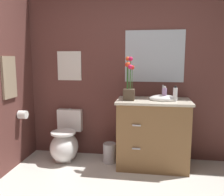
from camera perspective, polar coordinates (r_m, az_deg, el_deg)
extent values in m
cube|color=brown|center=(3.50, 6.38, 6.26)|extent=(4.33, 0.05, 2.50)
ellipsoid|color=white|center=(3.57, -10.95, -11.07)|extent=(0.38, 0.48, 0.40)
cube|color=white|center=(3.65, -10.62, -12.43)|extent=(0.22, 0.26, 0.18)
cube|color=white|center=(3.73, -9.63, -4.99)|extent=(0.36, 0.13, 0.32)
cylinder|color=white|center=(3.48, -11.16, -7.85)|extent=(0.34, 0.34, 0.03)
cylinder|color=#B7B7BC|center=(3.70, -9.69, -2.58)|extent=(0.04, 0.04, 0.02)
cube|color=brown|center=(3.32, 9.37, -8.34)|extent=(0.90, 0.52, 0.87)
cube|color=beige|center=(3.21, 9.58, -0.70)|extent=(0.94, 0.56, 0.03)
ellipsoid|color=white|center=(3.21, 11.74, -0.14)|extent=(0.36, 0.26, 0.10)
cylinder|color=#B7B7BC|center=(3.36, 11.64, 1.48)|extent=(0.02, 0.02, 0.18)
cube|color=#B7B7BC|center=(3.01, 5.68, -6.32)|extent=(0.10, 0.02, 0.02)
cube|color=#B7B7BC|center=(3.10, 5.60, -11.57)|extent=(0.10, 0.02, 0.02)
cube|color=#4C3D2D|center=(3.15, 3.94, 0.78)|extent=(0.14, 0.14, 0.14)
cylinder|color=#386B2D|center=(3.12, 4.66, 4.53)|extent=(0.01, 0.01, 0.28)
sphere|color=red|center=(3.11, 4.70, 7.05)|extent=(0.06, 0.06, 0.06)
cylinder|color=#386B2D|center=(3.14, 4.29, 5.53)|extent=(0.01, 0.01, 0.38)
sphere|color=#E01E51|center=(3.14, 4.33, 9.00)|extent=(0.06, 0.06, 0.06)
cylinder|color=#386B2D|center=(3.16, 3.62, 5.57)|extent=(0.01, 0.01, 0.38)
sphere|color=#EA4C23|center=(3.16, 3.65, 9.04)|extent=(0.06, 0.06, 0.06)
cylinder|color=#386B2D|center=(3.13, 3.48, 4.86)|extent=(0.01, 0.01, 0.31)
sphere|color=red|center=(3.12, 3.51, 7.70)|extent=(0.06, 0.06, 0.06)
cylinder|color=#386B2D|center=(3.11, 3.74, 4.88)|extent=(0.01, 0.01, 0.31)
sphere|color=#EA4C23|center=(3.11, 3.77, 7.76)|extent=(0.06, 0.06, 0.06)
cylinder|color=#386B2D|center=(3.10, 4.17, 4.58)|extent=(0.01, 0.01, 0.28)
sphere|color=#E01E51|center=(3.09, 4.20, 7.21)|extent=(0.06, 0.06, 0.06)
cylinder|color=#B28CBF|center=(3.17, 11.99, 0.82)|extent=(0.06, 0.06, 0.16)
cylinder|color=silver|center=(3.16, 12.04, 2.47)|extent=(0.03, 0.03, 0.02)
cylinder|color=white|center=(3.16, 14.38, 0.79)|extent=(0.05, 0.05, 0.17)
cylinder|color=black|center=(3.15, 14.45, 2.53)|extent=(0.03, 0.03, 0.02)
cylinder|color=#B7B7BC|center=(3.49, -0.54, -12.61)|extent=(0.18, 0.18, 0.26)
torus|color=#B7B7BC|center=(3.44, -0.54, -10.52)|extent=(0.18, 0.18, 0.01)
cube|color=silver|center=(3.65, -9.82, 7.33)|extent=(0.35, 0.01, 0.42)
cube|color=#B2BCC6|center=(3.46, 9.77, 9.46)|extent=(0.80, 0.01, 0.70)
cube|color=gray|center=(3.31, -22.67, 4.41)|extent=(0.03, 0.28, 0.52)
cylinder|color=white|center=(3.51, -19.90, -3.63)|extent=(0.11, 0.11, 0.11)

